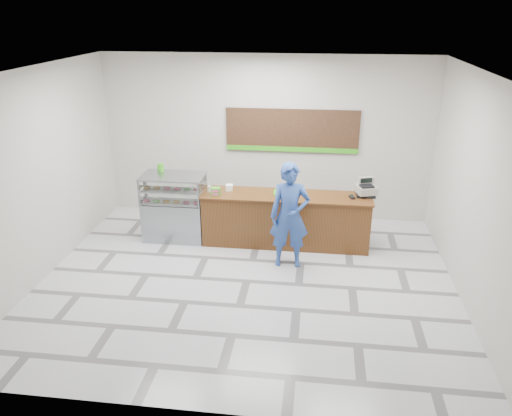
# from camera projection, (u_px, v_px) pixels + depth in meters

# --- Properties ---
(floor) EXTENTS (7.00, 7.00, 0.00)m
(floor) POSITION_uv_depth(u_px,v_px,m) (247.00, 281.00, 8.55)
(floor) COLOR silver
(floor) RESTS_ON ground
(back_wall) EXTENTS (7.00, 0.00, 7.00)m
(back_wall) POSITION_uv_depth(u_px,v_px,m) (266.00, 138.00, 10.65)
(back_wall) COLOR beige
(back_wall) RESTS_ON floor
(ceiling) EXTENTS (7.00, 7.00, 0.00)m
(ceiling) POSITION_uv_depth(u_px,v_px,m) (245.00, 71.00, 7.23)
(ceiling) COLOR silver
(ceiling) RESTS_ON back_wall
(sales_counter) EXTENTS (3.26, 0.76, 1.03)m
(sales_counter) POSITION_uv_depth(u_px,v_px,m) (286.00, 219.00, 9.72)
(sales_counter) COLOR brown
(sales_counter) RESTS_ON floor
(display_case) EXTENTS (1.22, 0.72, 1.33)m
(display_case) POSITION_uv_depth(u_px,v_px,m) (175.00, 207.00, 9.91)
(display_case) COLOR gray
(display_case) RESTS_ON floor
(menu_board) EXTENTS (2.80, 0.06, 0.90)m
(menu_board) POSITION_uv_depth(u_px,v_px,m) (292.00, 131.00, 10.48)
(menu_board) COLOR black
(menu_board) RESTS_ON back_wall
(cash_register) EXTENTS (0.45, 0.46, 0.34)m
(cash_register) POSITION_uv_depth(u_px,v_px,m) (366.00, 189.00, 9.45)
(cash_register) COLOR black
(cash_register) RESTS_ON sales_counter
(card_terminal) EXTENTS (0.12, 0.17, 0.04)m
(card_terminal) POSITION_uv_depth(u_px,v_px,m) (352.00, 197.00, 9.36)
(card_terminal) COLOR black
(card_terminal) RESTS_ON sales_counter
(serving_tray) EXTENTS (0.41, 0.30, 0.02)m
(serving_tray) POSITION_uv_depth(u_px,v_px,m) (284.00, 192.00, 9.61)
(serving_tray) COLOR #30BB11
(serving_tray) RESTS_ON sales_counter
(napkin_box) EXTENTS (0.15, 0.15, 0.11)m
(napkin_box) POSITION_uv_depth(u_px,v_px,m) (229.00, 187.00, 9.74)
(napkin_box) COLOR white
(napkin_box) RESTS_ON sales_counter
(straw_cup) EXTENTS (0.08, 0.08, 0.12)m
(straw_cup) POSITION_uv_depth(u_px,v_px,m) (209.00, 189.00, 9.67)
(straw_cup) COLOR silver
(straw_cup) RESTS_ON sales_counter
(promo_box) EXTENTS (0.18, 0.13, 0.15)m
(promo_box) POSITION_uv_depth(u_px,v_px,m) (216.00, 191.00, 9.47)
(promo_box) COLOR green
(promo_box) RESTS_ON sales_counter
(donut_decal) EXTENTS (0.15, 0.15, 0.00)m
(donut_decal) POSITION_uv_depth(u_px,v_px,m) (287.00, 195.00, 9.51)
(donut_decal) COLOR #DA597E
(donut_decal) RESTS_ON sales_counter
(green_cup_left) EXTENTS (0.08, 0.08, 0.13)m
(green_cup_left) POSITION_uv_depth(u_px,v_px,m) (159.00, 167.00, 9.94)
(green_cup_left) COLOR green
(green_cup_left) RESTS_ON display_case
(green_cup_right) EXTENTS (0.10, 0.10, 0.15)m
(green_cup_right) POSITION_uv_depth(u_px,v_px,m) (161.00, 167.00, 9.89)
(green_cup_right) COLOR green
(green_cup_right) RESTS_ON display_case
(customer) EXTENTS (0.73, 0.50, 1.91)m
(customer) POSITION_uv_depth(u_px,v_px,m) (290.00, 216.00, 8.77)
(customer) COLOR #294996
(customer) RESTS_ON floor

